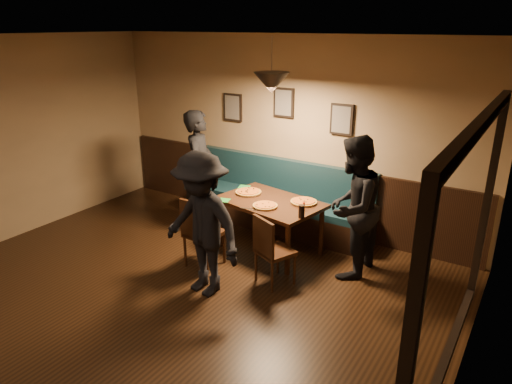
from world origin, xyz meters
TOP-DOWN VIEW (x-y plane):
  - floor at (0.00, 0.00)m, footprint 7.00×7.00m
  - ceiling at (0.00, 0.00)m, footprint 7.00×7.00m
  - wall_back at (0.00, 3.50)m, footprint 6.00×0.00m
  - wall_right at (3.00, 0.00)m, footprint 0.00×7.00m
  - wainscot at (0.00, 3.47)m, footprint 5.88×0.06m
  - booth_bench at (0.00, 3.20)m, footprint 3.00×0.60m
  - window_frame at (2.96, 0.50)m, footprint 0.06×2.56m
  - window_glass at (2.93, 0.50)m, footprint 0.00×2.40m
  - picture_left at (-0.90, 3.47)m, footprint 0.32×0.04m
  - picture_center at (0.00, 3.47)m, footprint 0.32×0.04m
  - picture_right at (0.90, 3.47)m, footprint 0.32×0.04m
  - pendant_lamp at (0.36, 2.51)m, footprint 0.44×0.44m
  - dining_table at (0.36, 2.51)m, footprint 1.47×1.09m
  - chair_near_left at (-0.13, 1.71)m, footprint 0.41×0.41m
  - chair_near_right at (0.85, 1.81)m, footprint 0.50×0.50m
  - diner_left at (-0.89, 2.61)m, footprint 0.65×0.77m
  - diner_right at (1.49, 2.50)m, footprint 0.68×0.86m
  - diner_front at (0.25, 1.21)m, footprint 1.15×0.76m
  - pizza_a at (-0.04, 2.59)m, footprint 0.47×0.47m
  - pizza_b at (0.42, 2.28)m, footprint 0.41×0.41m
  - pizza_c at (0.77, 2.67)m, footprint 0.41×0.41m
  - soda_glass at (0.96, 2.23)m, footprint 0.10×0.10m
  - tabasco_bottle at (0.89, 2.44)m, footprint 0.03×0.03m
  - napkin_a at (-0.23, 2.77)m, footprint 0.20×0.20m
  - napkin_b at (-0.17, 2.19)m, footprint 0.18×0.18m
  - cutlery_set at (0.31, 2.12)m, footprint 0.17×0.08m

SIDE VIEW (x-z plane):
  - floor at x=0.00m, z-range 0.00..0.00m
  - dining_table at x=0.36m, z-range 0.00..0.72m
  - chair_near_right at x=0.85m, z-range 0.00..0.86m
  - chair_near_left at x=-0.13m, z-range 0.00..0.93m
  - wainscot at x=0.00m, z-range 0.00..1.00m
  - booth_bench at x=0.00m, z-range 0.00..1.00m
  - cutlery_set at x=0.31m, z-range 0.72..0.72m
  - napkin_b at x=-0.17m, z-range 0.72..0.72m
  - napkin_a at x=-0.23m, z-range 0.72..0.73m
  - pizza_b at x=0.42m, z-range 0.72..0.76m
  - pizza_c at x=0.77m, z-range 0.72..0.76m
  - pizza_a at x=-0.04m, z-range 0.72..0.76m
  - tabasco_bottle at x=0.89m, z-range 0.72..0.85m
  - soda_glass at x=0.96m, z-range 0.72..0.88m
  - diner_front at x=0.25m, z-range 0.00..1.67m
  - diner_right at x=1.49m, z-range 0.00..1.74m
  - diner_left at x=-0.89m, z-range 0.00..1.79m
  - wall_back at x=0.00m, z-range -1.60..4.40m
  - wall_right at x=3.00m, z-range -2.10..4.90m
  - window_frame at x=2.96m, z-range 0.57..2.43m
  - window_glass at x=2.93m, z-range 0.30..2.70m
  - picture_left at x=-0.90m, z-range 1.49..1.91m
  - picture_right at x=0.90m, z-range 1.49..1.91m
  - picture_center at x=0.00m, z-range 1.64..2.06m
  - pendant_lamp at x=0.36m, z-range 2.12..2.38m
  - ceiling at x=0.00m, z-range 2.80..2.80m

